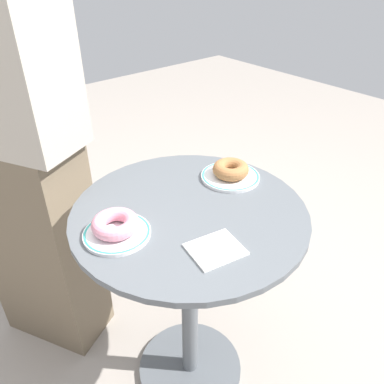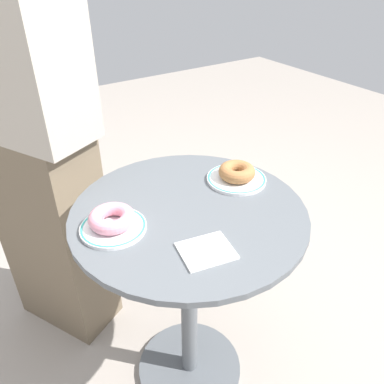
% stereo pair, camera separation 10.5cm
% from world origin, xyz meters
% --- Properties ---
extents(ground_plane, '(7.00, 7.00, 0.02)m').
position_xyz_m(ground_plane, '(0.00, 0.00, -0.01)').
color(ground_plane, '#9E9389').
extents(cafe_table, '(0.66, 0.66, 0.75)m').
position_xyz_m(cafe_table, '(0.00, 0.00, 0.49)').
color(cafe_table, '#565B60').
rests_on(cafe_table, ground).
extents(plate_left, '(0.17, 0.17, 0.01)m').
position_xyz_m(plate_left, '(-0.21, 0.04, 0.76)').
color(plate_left, white).
rests_on(plate_left, cafe_table).
extents(plate_right, '(0.18, 0.18, 0.01)m').
position_xyz_m(plate_right, '(0.21, 0.05, 0.76)').
color(plate_right, white).
rests_on(plate_right, cafe_table).
extents(donut_pink_frosted, '(0.14, 0.14, 0.04)m').
position_xyz_m(donut_pink_frosted, '(-0.21, 0.04, 0.78)').
color(donut_pink_frosted, pink).
rests_on(donut_pink_frosted, plate_left).
extents(donut_cinnamon, '(0.14, 0.14, 0.04)m').
position_xyz_m(donut_cinnamon, '(0.21, 0.05, 0.78)').
color(donut_cinnamon, '#A36B3D').
rests_on(donut_cinnamon, plate_right).
extents(paper_napkin, '(0.14, 0.13, 0.01)m').
position_xyz_m(paper_napkin, '(-0.06, -0.17, 0.75)').
color(paper_napkin, white).
rests_on(paper_napkin, cafe_table).
extents(person_figure, '(0.40, 0.50, 1.62)m').
position_xyz_m(person_figure, '(-0.27, 0.53, 0.79)').
color(person_figure, brown).
rests_on(person_figure, ground).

